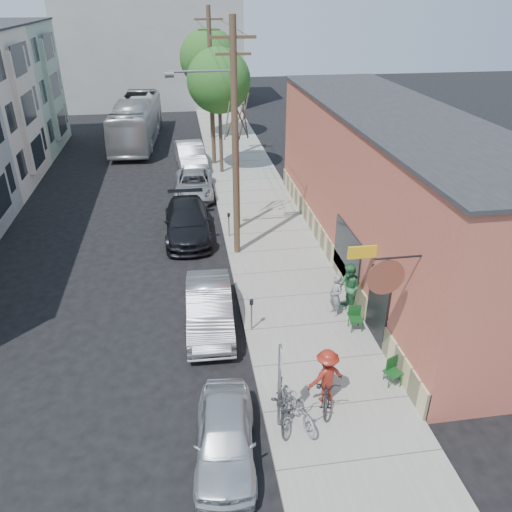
{
  "coord_description": "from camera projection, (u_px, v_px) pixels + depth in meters",
  "views": [
    {
      "loc": [
        0.2,
        -14.42,
        10.91
      ],
      "look_at": [
        2.87,
        3.04,
        1.5
      ],
      "focal_mm": 35.0,
      "sensor_mm": 36.0,
      "label": 1
    }
  ],
  "objects": [
    {
      "name": "patio_chair_a",
      "position": [
        356.0,
        319.0,
        17.74
      ],
      "size": [
        0.57,
        0.57,
        0.88
      ],
      "primitive_type": null,
      "rotation": [
        0.0,
        0.0,
        -0.15
      ],
      "color": "#124318",
      "rests_on": "sidewalk"
    },
    {
      "name": "utility_pole_near",
      "position": [
        234.0,
        140.0,
        20.81
      ],
      "size": [
        3.57,
        0.28,
        10.0
      ],
      "color": "#503A28",
      "rests_on": "sidewalk"
    },
    {
      "name": "cyclist_bike",
      "position": [
        326.0,
        385.0,
        14.59
      ],
      "size": [
        1.24,
        2.24,
        1.11
      ],
      "primitive_type": "imported",
      "rotation": [
        0.0,
        0.0,
        -0.25
      ],
      "color": "black",
      "rests_on": "sidewalk"
    },
    {
      "name": "parked_bike_a",
      "position": [
        281.0,
        403.0,
        13.92
      ],
      "size": [
        0.78,
        2.02,
        1.18
      ],
      "primitive_type": "imported",
      "rotation": [
        0.0,
        0.0,
        -0.12
      ],
      "color": "black",
      "rests_on": "sidewalk"
    },
    {
      "name": "utility_pole_far",
      "position": [
        211.0,
        86.0,
        32.82
      ],
      "size": [
        1.8,
        0.28,
        10.0
      ],
      "color": "#503A28",
      "rests_on": "sidewalk"
    },
    {
      "name": "tree_leafy_mid",
      "position": [
        219.0,
        81.0,
        30.84
      ],
      "size": [
        3.97,
        3.97,
        7.82
      ],
      "color": "#44392C",
      "rests_on": "sidewalk"
    },
    {
      "name": "patron_grey",
      "position": [
        336.0,
        295.0,
        18.38
      ],
      "size": [
        0.54,
        0.69,
        1.68
      ],
      "primitive_type": "imported",
      "rotation": [
        0.0,
        0.0,
        -1.32
      ],
      "color": "gray",
      "rests_on": "sidewalk"
    },
    {
      "name": "car_4",
      "position": [
        190.0,
        155.0,
        34.5
      ],
      "size": [
        2.22,
        5.25,
        1.69
      ],
      "primitive_type": "imported",
      "rotation": [
        0.0,
        0.0,
        0.09
      ],
      "color": "#B6BABE",
      "rests_on": "ground"
    },
    {
      "name": "parked_bike_b",
      "position": [
        299.0,
        406.0,
        13.94
      ],
      "size": [
        1.12,
        2.02,
        1.01
      ],
      "primitive_type": "imported",
      "rotation": [
        0.0,
        0.0,
        0.25
      ],
      "color": "gray",
      "rests_on": "sidewalk"
    },
    {
      "name": "car_3",
      "position": [
        194.0,
        184.0,
        29.79
      ],
      "size": [
        2.44,
        4.95,
        1.35
      ],
      "primitive_type": "imported",
      "rotation": [
        0.0,
        0.0,
        -0.04
      ],
      "color": "#AFB1B7",
      "rests_on": "ground"
    },
    {
      "name": "end_cap_building",
      "position": [
        152.0,
        45.0,
        51.24
      ],
      "size": [
        18.0,
        8.0,
        12.0
      ],
      "primitive_type": "cube",
      "color": "#9B9B96",
      "rests_on": "ground"
    },
    {
      "name": "car_2",
      "position": [
        187.0,
        221.0,
        24.74
      ],
      "size": [
        2.21,
        5.43,
        1.58
      ],
      "primitive_type": "imported",
      "rotation": [
        0.0,
        0.0,
        0.0
      ],
      "color": "black",
      "rests_on": "ground"
    },
    {
      "name": "sign_post",
      "position": [
        280.0,
        378.0,
        13.21
      ],
      "size": [
        0.07,
        0.45,
        2.8
      ],
      "color": "slate",
      "rests_on": "sidewalk"
    },
    {
      "name": "tree_leafy_far",
      "position": [
        209.0,
        58.0,
        38.45
      ],
      "size": [
        4.48,
        4.48,
        8.4
      ],
      "color": "#44392C",
      "rests_on": "sidewalk"
    },
    {
      "name": "parking_meter_far",
      "position": [
        229.0,
        221.0,
        24.32
      ],
      "size": [
        0.14,
        0.14,
        1.24
      ],
      "color": "slate",
      "rests_on": "sidewalk"
    },
    {
      "name": "sidewalk",
      "position": [
        259.0,
        210.0,
        27.81
      ],
      "size": [
        4.5,
        58.0,
        0.15
      ],
      "primitive_type": "cube",
      "color": "gray",
      "rests_on": "ground"
    },
    {
      "name": "tree_bare",
      "position": [
        237.0,
        182.0,
        24.46
      ],
      "size": [
        0.24,
        0.24,
        4.91
      ],
      "color": "#44392C",
      "rests_on": "sidewalk"
    },
    {
      "name": "car_0",
      "position": [
        225.0,
        437.0,
        12.96
      ],
      "size": [
        1.94,
        4.02,
        1.32
      ],
      "primitive_type": "imported",
      "rotation": [
        0.0,
        0.0,
        -0.1
      ],
      "color": "silver",
      "rests_on": "ground"
    },
    {
      "name": "patron_green",
      "position": [
        348.0,
        289.0,
        18.51
      ],
      "size": [
        0.82,
        1.02,
        1.97
      ],
      "primitive_type": "imported",
      "rotation": [
        0.0,
        0.0,
        -1.49
      ],
      "color": "#2D7141",
      "rests_on": "sidewalk"
    },
    {
      "name": "bus",
      "position": [
        137.0,
        121.0,
        39.83
      ],
      "size": [
        3.65,
        12.39,
        3.41
      ],
      "primitive_type": "imported",
      "rotation": [
        0.0,
        0.0,
        -0.07
      ],
      "color": "silver",
      "rests_on": "ground"
    },
    {
      "name": "car_1",
      "position": [
        209.0,
        308.0,
        18.02
      ],
      "size": [
        1.77,
        4.7,
        1.53
      ],
      "primitive_type": "imported",
      "rotation": [
        0.0,
        0.0,
        -0.03
      ],
      "color": "#999AA0",
      "rests_on": "ground"
    },
    {
      "name": "patio_chair_b",
      "position": [
        393.0,
        372.0,
        15.26
      ],
      "size": [
        0.66,
        0.66,
        0.88
      ],
      "primitive_type": null,
      "rotation": [
        0.0,
        0.0,
        0.42
      ],
      "color": "#124318",
      "rests_on": "sidewalk"
    },
    {
      "name": "cyclist",
      "position": [
        326.0,
        376.0,
        14.43
      ],
      "size": [
        1.3,
        0.97,
        1.79
      ],
      "primitive_type": "imported",
      "rotation": [
        0.0,
        0.0,
        3.43
      ],
      "color": "maroon",
      "rests_on": "sidewalk"
    },
    {
      "name": "cafe_building",
      "position": [
        388.0,
        189.0,
        21.68
      ],
      "size": [
        6.6,
        20.2,
        6.61
      ],
      "color": "#B05541",
      "rests_on": "ground"
    },
    {
      "name": "ground",
      "position": [
        189.0,
        339.0,
        17.68
      ],
      "size": [
        120.0,
        120.0,
        0.0
      ],
      "primitive_type": "plane",
      "color": "black"
    },
    {
      "name": "parking_meter_near",
      "position": [
        252.0,
        310.0,
        17.56
      ],
      "size": [
        0.14,
        0.14,
        1.24
      ],
      "color": "slate",
      "rests_on": "sidewalk"
    }
  ]
}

